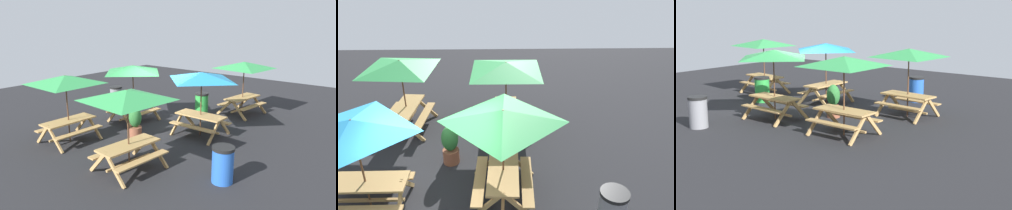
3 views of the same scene
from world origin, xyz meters
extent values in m
plane|color=#232326|center=(0.00, 0.00, 0.00)|extent=(24.00, 24.00, 0.00)
cube|color=tan|center=(0.23, -1.41, 0.74)|extent=(1.82, 0.76, 0.05)
cube|color=tan|center=(0.21, -1.96, 0.45)|extent=(1.81, 0.32, 0.04)
cube|color=tan|center=(0.25, -0.86, 0.45)|extent=(1.81, 0.32, 0.04)
cube|color=tan|center=(-0.56, -1.75, 0.37)|extent=(0.09, 0.80, 0.81)
cube|color=tan|center=(-0.53, -1.02, 0.37)|extent=(0.09, 0.80, 0.81)
cube|color=tan|center=(1.00, -1.80, 0.37)|extent=(0.09, 0.80, 0.81)
cube|color=tan|center=(1.03, -1.07, 0.37)|extent=(0.09, 0.80, 0.81)
cube|color=tan|center=(0.23, -1.41, 0.22)|extent=(1.56, 0.13, 0.06)
cylinder|color=brown|center=(0.23, -1.41, 1.15)|extent=(0.04, 0.04, 2.30)
pyramid|color=green|center=(0.23, -1.41, 2.16)|extent=(2.07, 2.07, 0.28)
cube|color=tan|center=(-3.50, 1.55, 0.74)|extent=(1.87, 0.92, 0.05)
cube|color=tan|center=(-3.57, 1.01, 0.45)|extent=(1.82, 0.48, 0.04)
cube|color=tan|center=(-3.43, 2.10, 0.45)|extent=(1.82, 0.48, 0.04)
cube|color=tan|center=(-4.32, 1.29, 0.37)|extent=(0.16, 0.80, 0.81)
cube|color=tan|center=(-4.23, 2.01, 0.37)|extent=(0.16, 0.80, 0.81)
cube|color=tan|center=(-2.77, 1.10, 0.37)|extent=(0.16, 0.80, 0.81)
cube|color=tan|center=(-2.68, 1.82, 0.37)|extent=(0.16, 0.80, 0.81)
cube|color=tan|center=(-3.50, 1.55, 0.22)|extent=(1.56, 0.26, 0.06)
cylinder|color=brown|center=(-3.50, 1.55, 1.15)|extent=(0.04, 0.04, 2.30)
pyramid|color=green|center=(-3.50, 1.55, 2.16)|extent=(2.81, 2.81, 0.28)
cube|color=tan|center=(3.23, -1.54, 0.74)|extent=(1.81, 0.72, 0.05)
cube|color=tan|center=(3.23, -2.09, 0.45)|extent=(1.80, 0.28, 0.04)
cube|color=tan|center=(3.24, -0.99, 0.45)|extent=(1.80, 0.28, 0.04)
cube|color=tan|center=(2.45, -1.90, 0.37)|extent=(0.07, 0.80, 0.81)
cube|color=tan|center=(2.46, -1.17, 0.37)|extent=(0.07, 0.80, 0.81)
cube|color=tan|center=(4.01, -1.91, 0.37)|extent=(0.07, 0.80, 0.81)
cube|color=tan|center=(4.02, -1.18, 0.37)|extent=(0.07, 0.80, 0.81)
cube|color=tan|center=(3.23, -1.54, 0.22)|extent=(1.56, 0.08, 0.06)
cylinder|color=brown|center=(3.23, -1.54, 1.15)|extent=(0.04, 0.04, 2.30)
pyramid|color=green|center=(3.23, -1.54, 2.16)|extent=(2.83, 2.83, 0.28)
cube|color=tan|center=(3.48, 1.62, 0.74)|extent=(1.85, 0.83, 0.05)
cube|color=tan|center=(3.44, 1.07, 0.45)|extent=(1.81, 0.39, 0.04)
cube|color=tan|center=(3.52, 2.16, 0.45)|extent=(1.81, 0.39, 0.04)
cube|color=tan|center=(2.68, 1.31, 0.37)|extent=(0.12, 0.80, 0.81)
cube|color=tan|center=(2.73, 2.04, 0.37)|extent=(0.12, 0.80, 0.81)
cube|color=tan|center=(4.23, 1.19, 0.37)|extent=(0.12, 0.80, 0.81)
cube|color=tan|center=(4.29, 1.92, 0.37)|extent=(0.12, 0.80, 0.81)
cube|color=tan|center=(3.48, 1.62, 0.22)|extent=(1.56, 0.19, 0.06)
cylinder|color=brown|center=(3.48, 1.62, 1.15)|extent=(0.04, 0.04, 2.30)
pyramid|color=green|center=(3.48, 1.62, 2.16)|extent=(2.82, 2.82, 0.28)
cube|color=tan|center=(-0.11, 1.61, 0.74)|extent=(0.71, 1.80, 0.05)
cube|color=tan|center=(0.44, 1.61, 0.45)|extent=(0.27, 1.80, 0.04)
cube|color=tan|center=(-0.66, 1.61, 0.45)|extent=(0.27, 1.80, 0.04)
cube|color=tan|center=(0.26, 0.83, 0.37)|extent=(0.80, 0.06, 0.81)
cube|color=tan|center=(-0.47, 0.83, 0.37)|extent=(0.80, 0.06, 0.81)
cube|color=tan|center=(0.25, 2.39, 0.37)|extent=(0.80, 0.06, 0.81)
cube|color=tan|center=(-0.48, 2.39, 0.37)|extent=(0.80, 0.06, 0.81)
cube|color=tan|center=(-0.11, 1.61, 0.22)|extent=(0.08, 1.56, 0.06)
cylinder|color=brown|center=(-0.11, 1.61, 1.15)|extent=(0.04, 0.04, 2.30)
pyramid|color=#268CC6|center=(-0.11, 1.61, 2.16)|extent=(2.01, 2.01, 0.28)
cylinder|color=gray|center=(-0.82, -3.62, 0.45)|extent=(0.56, 0.56, 0.90)
cylinder|color=black|center=(-0.82, -3.62, 0.94)|extent=(0.59, 0.59, 0.08)
cylinder|color=blue|center=(2.47, 4.00, 0.45)|extent=(0.56, 0.56, 0.90)
cylinder|color=black|center=(2.47, 4.00, 0.94)|extent=(0.59, 0.59, 0.08)
cylinder|color=green|center=(-2.23, 0.26, 0.45)|extent=(0.56, 0.56, 0.90)
cylinder|color=black|center=(-2.23, 0.26, 0.94)|extent=(0.59, 0.59, 0.08)
cylinder|color=#935138|center=(1.57, -0.01, 0.20)|extent=(0.44, 0.44, 0.40)
ellipsoid|color=#2D7233|center=(1.57, -0.01, 0.76)|extent=(0.45, 0.45, 0.71)
camera|label=1|loc=(9.34, 7.75, 4.17)|focal=35.00mm
camera|label=2|loc=(-5.79, -1.33, 5.45)|focal=35.00mm
camera|label=3|loc=(11.32, -11.83, 3.72)|focal=50.00mm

